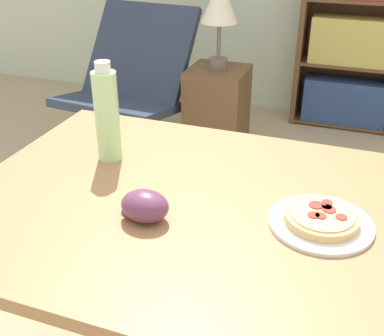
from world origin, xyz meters
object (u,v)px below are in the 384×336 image
(lounge_chair_near, at_px, (129,109))
(table_lamp, at_px, (220,4))
(grape_bunch, at_px, (144,206))
(side_table, at_px, (217,114))
(drink_bottle, at_px, (107,115))
(pizza_on_plate, at_px, (321,220))
(bookshelf, at_px, (355,38))

(lounge_chair_near, relative_size, table_lamp, 1.72)
(grape_bunch, distance_m, side_table, 1.90)
(drink_bottle, xyz_separation_m, side_table, (-0.14, 1.54, -0.61))
(lounge_chair_near, distance_m, table_lamp, 0.86)
(pizza_on_plate, xyz_separation_m, lounge_chair_near, (-1.32, 1.58, -0.48))
(drink_bottle, distance_m, lounge_chair_near, 1.71)
(grape_bunch, bearing_deg, drink_bottle, 132.00)
(grape_bunch, bearing_deg, bookshelf, 82.38)
(pizza_on_plate, relative_size, bookshelf, 0.18)
(lounge_chair_near, xyz_separation_m, bookshelf, (1.27, 0.92, 0.34))
(pizza_on_plate, xyz_separation_m, table_lamp, (-0.76, 1.68, 0.17))
(lounge_chair_near, height_order, bookshelf, bookshelf)
(bookshelf, bearing_deg, table_lamp, -131.05)
(bookshelf, bearing_deg, lounge_chair_near, -144.09)
(pizza_on_plate, height_order, table_lamp, table_lamp)
(side_table, bearing_deg, bookshelf, 48.95)
(drink_bottle, xyz_separation_m, bookshelf, (0.58, 2.36, -0.26))
(grape_bunch, relative_size, drink_bottle, 0.40)
(side_table, bearing_deg, lounge_chair_near, -170.12)
(bookshelf, relative_size, side_table, 2.30)
(pizza_on_plate, xyz_separation_m, grape_bunch, (-0.40, -0.12, 0.02))
(grape_bunch, distance_m, bookshelf, 2.64)
(pizza_on_plate, relative_size, table_lamp, 0.47)
(pizza_on_plate, bearing_deg, lounge_chair_near, 129.80)
(lounge_chair_near, bearing_deg, drink_bottle, -59.19)
(drink_bottle, distance_m, table_lamp, 1.55)
(table_lamp, bearing_deg, grape_bunch, -78.43)
(side_table, distance_m, table_lamp, 0.65)
(bookshelf, height_order, side_table, bookshelf)
(pizza_on_plate, distance_m, side_table, 1.90)
(grape_bunch, height_order, lounge_chair_near, lounge_chair_near)
(grape_bunch, relative_size, lounge_chair_near, 0.13)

